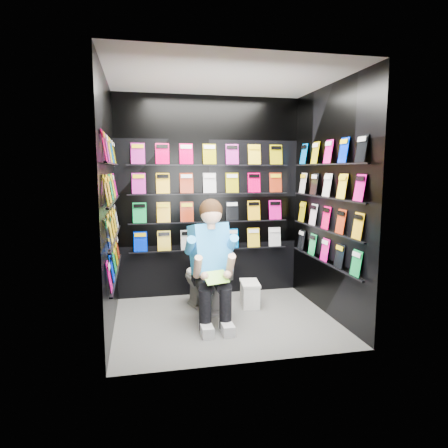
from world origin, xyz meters
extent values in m
plane|color=#5F5F5C|center=(0.00, 0.00, 0.00)|extent=(2.40, 2.40, 0.00)
plane|color=white|center=(0.00, 0.00, 2.60)|extent=(2.40, 2.40, 0.00)
cube|color=black|center=(0.00, 1.00, 1.30)|extent=(2.40, 0.04, 2.60)
cube|color=black|center=(0.00, -1.00, 1.30)|extent=(2.40, 0.04, 2.60)
cube|color=black|center=(-1.20, 0.00, 1.30)|extent=(0.04, 2.00, 2.60)
cube|color=black|center=(1.20, 0.00, 1.30)|extent=(0.04, 2.00, 2.60)
imported|color=silver|center=(-0.16, 0.44, 0.37)|extent=(0.62, 0.84, 0.73)
cube|color=silver|center=(0.40, 0.42, 0.14)|extent=(0.24, 0.38, 0.27)
cube|color=silver|center=(0.40, 0.42, 0.28)|extent=(0.26, 0.40, 0.03)
cube|color=#35B65F|center=(-0.16, -0.29, 0.58)|extent=(0.28, 0.21, 0.11)
camera|label=1|loc=(-0.90, -4.15, 1.66)|focal=32.00mm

